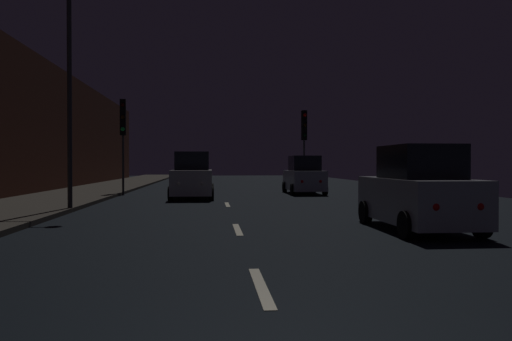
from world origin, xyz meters
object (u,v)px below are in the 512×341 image
Objects in this scene: streetlamp_overhead at (82,60)px; car_parked_right_far at (304,176)px; traffic_light_far_right at (304,132)px; traffic_light_far_left at (123,125)px; car_parked_right_near at (418,191)px; car_approaching_headlights at (192,177)px.

streetlamp_overhead is 14.18m from car_parked_right_far.
traffic_light_far_right is 17.20m from streetlamp_overhead.
car_parked_right_near is at bearing 27.47° from traffic_light_far_left.
streetlamp_overhead is 8.48m from car_approaching_headlights.
traffic_light_far_left is at bearing 91.40° from streetlamp_overhead.
streetlamp_overhead is at bearing -28.58° from car_approaching_headlights.
car_parked_right_near is (9.80, -14.64, -2.74)m from traffic_light_far_left.
traffic_light_far_left is 1.14× the size of car_approaching_headlights.
car_parked_right_far is (9.57, 9.54, -4.28)m from streetlamp_overhead.
traffic_light_far_left is 17.82m from car_parked_right_near.
car_approaching_headlights reaches higher than car_parked_right_near.
streetlamp_overhead reaches higher than car_parked_right_near.
traffic_light_far_left is at bearing -72.26° from traffic_light_far_right.
car_approaching_headlights is (-6.86, -7.18, -2.69)m from traffic_light_far_right.
traffic_light_far_right is at bearing -11.08° from car_parked_right_far.
traffic_light_far_right is at bearing -2.40° from car_parked_right_near.
traffic_light_far_right reaches higher than car_approaching_headlights.
traffic_light_far_right is at bearing 106.75° from traffic_light_far_left.
car_approaching_headlights is 6.79m from car_parked_right_far.
traffic_light_far_right is 0.63× the size of streetlamp_overhead.
streetlamp_overhead is 1.90× the size of car_parked_right_near.
streetlamp_overhead reaches higher than car_parked_right_far.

